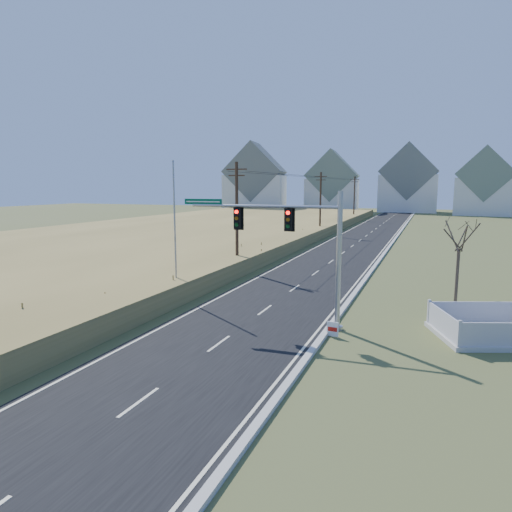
{
  "coord_description": "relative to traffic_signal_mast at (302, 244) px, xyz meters",
  "views": [
    {
      "loc": [
        8.62,
        -19.67,
        7.05
      ],
      "look_at": [
        0.06,
        2.45,
        3.4
      ],
      "focal_mm": 32.0,
      "sensor_mm": 36.0,
      "label": 1
    }
  ],
  "objects": [
    {
      "name": "fence_enclosure",
      "position": [
        9.2,
        1.55,
        -3.96
      ],
      "size": [
        6.66,
        5.61,
        1.29
      ],
      "rotation": [
        0.0,
        0.0,
        0.36
      ],
      "color": "#B7B5AD",
      "rests_on": "ground"
    },
    {
      "name": "open_sign",
      "position": [
        1.87,
        -1.09,
        -3.86
      ],
      "size": [
        0.56,
        0.11,
        0.69
      ],
      "rotation": [
        0.0,
        0.0,
        -0.09
      ],
      "color": "white",
      "rests_on": "ground"
    },
    {
      "name": "utility_pole_near",
      "position": [
        -9.15,
        12.95,
        0.46
      ],
      "size": [
        1.8,
        0.26,
        9.0
      ],
      "color": "#422D1E",
      "rests_on": "ground"
    },
    {
      "name": "condo_n",
      "position": [
        -0.65,
        109.95,
        3.38
      ],
      "size": [
        15.27,
        10.2,
        18.54
      ],
      "color": "silver",
      "rests_on": "ground"
    },
    {
      "name": "bare_tree",
      "position": [
        7.39,
        4.81,
        0.32
      ],
      "size": [
        2.13,
        2.13,
        5.64
      ],
      "color": "#4C3F33",
      "rests_on": "ground"
    },
    {
      "name": "condo_nw",
      "position": [
        -40.65,
        97.95,
        3.48
      ],
      "size": [
        17.69,
        13.38,
        19.05
      ],
      "rotation": [
        0.0,
        0.0,
        0.14
      ],
      "color": "silver",
      "rests_on": "ground"
    },
    {
      "name": "condo_nnw",
      "position": [
        -20.65,
        105.95,
        2.71
      ],
      "size": [
        14.93,
        11.17,
        17.03
      ],
      "rotation": [
        0.0,
        0.0,
        0.07
      ],
      "color": "silver",
      "rests_on": "ground"
    },
    {
      "name": "road",
      "position": [
        -2.65,
        47.95,
        -4.2
      ],
      "size": [
        8.0,
        180.0,
        0.06
      ],
      "primitive_type": "cube",
      "color": "black",
      "rests_on": "ground"
    },
    {
      "name": "flagpole",
      "position": [
        -9.01,
        2.93,
        -0.79
      ],
      "size": [
        0.39,
        0.39,
        8.61
      ],
      "color": "#B7B5AD",
      "rests_on": "ground"
    },
    {
      "name": "utility_pole_mid",
      "position": [
        -9.15,
        42.95,
        0.46
      ],
      "size": [
        1.8,
        0.26,
        9.0
      ],
      "color": "#422D1E",
      "rests_on": "ground"
    },
    {
      "name": "curb",
      "position": [
        1.5,
        47.95,
        -4.14
      ],
      "size": [
        0.3,
        180.0,
        0.18
      ],
      "primitive_type": "cube",
      "color": "#B2AFA8",
      "rests_on": "ground"
    },
    {
      "name": "ground",
      "position": [
        -2.65,
        -2.05,
        -4.23
      ],
      "size": [
        260.0,
        260.0,
        0.0
      ],
      "primitive_type": "plane",
      "color": "#52582B",
      "rests_on": "ground"
    },
    {
      "name": "reed_marsh",
      "position": [
        -26.65,
        37.95,
        -3.58
      ],
      "size": [
        38.0,
        110.0,
        1.3
      ],
      "primitive_type": "cube",
      "color": "tan",
      "rests_on": "ground"
    },
    {
      "name": "condo_ne",
      "position": [
        17.35,
        101.95,
        2.61
      ],
      "size": [
        14.12,
        10.51,
        16.52
      ],
      "rotation": [
        0.0,
        0.0,
        -0.1
      ],
      "color": "silver",
      "rests_on": "ground"
    },
    {
      "name": "traffic_signal_mast",
      "position": [
        0.0,
        0.0,
        0.0
      ],
      "size": [
        8.57,
        0.65,
        6.82
      ],
      "rotation": [
        0.0,
        0.0,
        0.04
      ],
      "color": "#9EA0A5",
      "rests_on": "ground"
    },
    {
      "name": "utility_pole_far",
      "position": [
        -9.15,
        72.95,
        0.46
      ],
      "size": [
        1.8,
        0.26,
        9.0
      ],
      "color": "#422D1E",
      "rests_on": "ground"
    }
  ]
}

